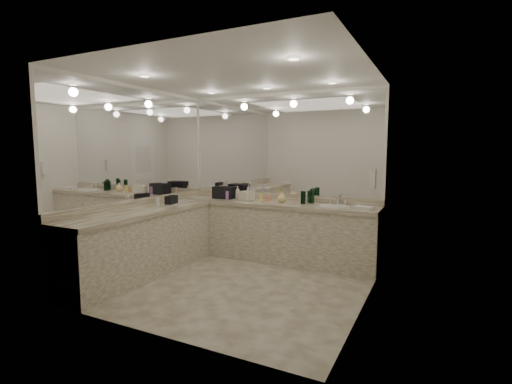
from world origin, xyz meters
The scene contains 37 objects.
floor centered at (0.00, 0.00, 0.00)m, with size 3.20×3.20×0.00m, color beige.
ceiling centered at (0.00, 0.00, 2.60)m, with size 3.20×3.20×0.00m, color white.
wall_back centered at (0.00, 1.50, 1.30)m, with size 3.20×0.02×2.60m, color silver.
wall_left centered at (-1.60, 0.00, 1.30)m, with size 0.02×3.00×2.60m, color silver.
wall_right centered at (1.60, 0.00, 1.30)m, with size 0.02×3.00×2.60m, color silver.
vanity_back_base centered at (0.00, 1.20, 0.42)m, with size 3.20×0.60×0.84m, color silver.
vanity_back_top centered at (0.00, 1.19, 0.87)m, with size 3.20×0.64×0.06m, color beige.
vanity_left_base centered at (-1.30, -0.30, 0.42)m, with size 0.60×2.40×0.84m, color silver.
vanity_left_top centered at (-1.29, -0.30, 0.87)m, with size 0.64×2.42×0.06m, color beige.
backsplash_back centered at (0.00, 1.48, 0.95)m, with size 3.20×0.04×0.10m, color beige.
backsplash_left centered at (-1.58, 0.00, 0.95)m, with size 0.04×3.00×0.10m, color beige.
mirror_back centered at (0.00, 1.49, 1.77)m, with size 3.12×0.01×1.55m, color white.
mirror_left centered at (-1.59, 0.00, 1.77)m, with size 0.01×2.92×1.55m, color white.
sink centered at (0.95, 1.20, 0.90)m, with size 0.44×0.44×0.03m, color white.
faucet centered at (0.95, 1.41, 0.97)m, with size 0.24×0.16×0.14m, color silver.
wall_phone centered at (1.56, 0.70, 1.35)m, with size 0.06×0.10×0.24m, color white.
door centered at (1.59, -0.50, 1.05)m, with size 0.02×0.82×2.10m, color white.
black_toiletry_bag centered at (-0.91, 1.23, 1.00)m, with size 0.34×0.21×0.19m, color black.
black_bag_spill centered at (-1.30, 0.36, 0.96)m, with size 0.10×0.22×0.12m, color black.
cream_cosmetic_case centered at (-0.46, 1.19, 0.97)m, with size 0.24×0.15×0.14m, color beige.
hand_towel centered at (1.38, 1.11, 0.92)m, with size 0.24×0.16×0.04m, color white.
lotion_left centered at (-1.30, 0.05, 0.96)m, with size 0.05×0.05×0.13m, color white.
soap_bottle_a centered at (-0.68, 1.29, 1.01)m, with size 0.08×0.08×0.21m, color silver.
soap_bottle_b centered at (-0.44, 1.20, 1.01)m, with size 0.09×0.10×0.21m, color silver.
soap_bottle_c centered at (0.12, 1.24, 0.98)m, with size 0.13×0.13×0.17m, color #F7D48F.
green_bottle_0 centered at (0.53, 1.36, 0.99)m, with size 0.06×0.06×0.19m, color #134525.
green_bottle_1 centered at (0.47, 1.22, 0.99)m, with size 0.07×0.07×0.18m, color #134525.
green_bottle_2 centered at (0.47, 1.23, 0.99)m, with size 0.07×0.07×0.19m, color #134525.
green_bottle_3 centered at (0.57, 1.35, 1.01)m, with size 0.07×0.07×0.22m, color #134525.
amenity_bottle_0 centered at (-0.54, 1.22, 0.94)m, with size 0.05×0.05×0.08m, color #E57F66.
amenity_bottle_1 centered at (-0.79, 1.14, 0.97)m, with size 0.05×0.05×0.14m, color #9966B2.
amenity_bottle_2 centered at (-0.12, 1.30, 0.96)m, with size 0.05×0.05×0.11m, color #E0B28C.
amenity_bottle_3 centered at (-0.64, 1.24, 0.93)m, with size 0.04×0.04×0.06m, color white.
amenity_bottle_4 centered at (-0.65, 1.34, 0.95)m, with size 0.05×0.05×0.09m, color silver.
amenity_bottle_5 centered at (-0.19, 1.14, 0.97)m, with size 0.04×0.04×0.14m, color #F2D84C.
amenity_bottle_6 centered at (-1.21, 1.31, 0.97)m, with size 0.04×0.04×0.13m, color #E0B28C.
amenity_bottle_7 centered at (-0.12, 1.23, 0.95)m, with size 0.06×0.06×0.09m, color #E57F66.
Camera 1 is at (2.28, -4.00, 1.70)m, focal length 26.00 mm.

